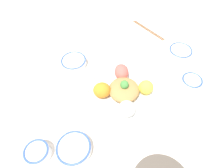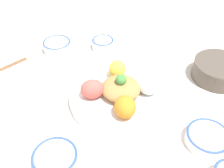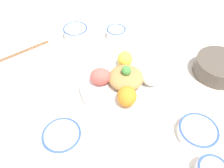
{
  "view_description": "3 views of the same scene",
  "coord_description": "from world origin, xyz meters",
  "px_view_note": "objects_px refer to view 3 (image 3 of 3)",
  "views": [
    {
      "loc": [
        0.2,
        -0.35,
        0.66
      ],
      "look_at": [
        -0.07,
        -0.0,
        0.07
      ],
      "focal_mm": 30.0,
      "sensor_mm": 36.0,
      "label": 1
    },
    {
      "loc": [
        -0.53,
        -0.31,
        0.6
      ],
      "look_at": [
        -0.02,
        0.06,
        0.04
      ],
      "focal_mm": 42.0,
      "sensor_mm": 36.0,
      "label": 2
    },
    {
      "loc": [
        -0.44,
        -0.29,
        0.61
      ],
      "look_at": [
        -0.07,
        0.04,
        0.03
      ],
      "focal_mm": 35.0,
      "sensor_mm": 36.0,
      "label": 3
    }
  ],
  "objects_px": {
    "side_serving_bowl": "(219,66)",
    "serving_spoon_extra": "(198,47)",
    "rice_bowl_blue": "(116,32)",
    "chopsticks_pair_near": "(24,51)",
    "salad_platter": "(125,81)",
    "sauce_bowl_dark": "(76,31)",
    "sauce_bowl_far": "(62,136)",
    "sauce_bowl_red": "(198,131)"
  },
  "relations": [
    {
      "from": "salad_platter",
      "to": "sauce_bowl_far",
      "type": "bearing_deg",
      "value": 179.01
    },
    {
      "from": "serving_spoon_extra",
      "to": "salad_platter",
      "type": "bearing_deg",
      "value": -124.94
    },
    {
      "from": "chopsticks_pair_near",
      "to": "salad_platter",
      "type": "bearing_deg",
      "value": -60.84
    },
    {
      "from": "rice_bowl_blue",
      "to": "side_serving_bowl",
      "type": "distance_m",
      "value": 0.44
    },
    {
      "from": "sauce_bowl_far",
      "to": "side_serving_bowl",
      "type": "height_order",
      "value": "side_serving_bowl"
    },
    {
      "from": "salad_platter",
      "to": "sauce_bowl_red",
      "type": "relative_size",
      "value": 2.77
    },
    {
      "from": "chopsticks_pair_near",
      "to": "serving_spoon_extra",
      "type": "xyz_separation_m",
      "value": [
        0.52,
        -0.53,
        -0.0
      ]
    },
    {
      "from": "side_serving_bowl",
      "to": "salad_platter",
      "type": "bearing_deg",
      "value": 142.68
    },
    {
      "from": "salad_platter",
      "to": "serving_spoon_extra",
      "type": "height_order",
      "value": "salad_platter"
    },
    {
      "from": "sauce_bowl_dark",
      "to": "side_serving_bowl",
      "type": "distance_m",
      "value": 0.61
    },
    {
      "from": "sauce_bowl_red",
      "to": "sauce_bowl_dark",
      "type": "distance_m",
      "value": 0.65
    },
    {
      "from": "sauce_bowl_far",
      "to": "side_serving_bowl",
      "type": "xyz_separation_m",
      "value": [
        0.57,
        -0.22,
        0.02
      ]
    },
    {
      "from": "salad_platter",
      "to": "rice_bowl_blue",
      "type": "distance_m",
      "value": 0.3
    },
    {
      "from": "salad_platter",
      "to": "side_serving_bowl",
      "type": "relative_size",
      "value": 1.88
    },
    {
      "from": "sauce_bowl_dark",
      "to": "side_serving_bowl",
      "type": "xyz_separation_m",
      "value": [
        0.2,
        -0.58,
        0.01
      ]
    },
    {
      "from": "salad_platter",
      "to": "side_serving_bowl",
      "type": "bearing_deg",
      "value": -37.32
    },
    {
      "from": "sauce_bowl_far",
      "to": "serving_spoon_extra",
      "type": "xyz_separation_m",
      "value": [
        0.67,
        -0.1,
        -0.01
      ]
    },
    {
      "from": "sauce_bowl_far",
      "to": "sauce_bowl_red",
      "type": "bearing_deg",
      "value": -45.84
    },
    {
      "from": "sauce_bowl_far",
      "to": "chopsticks_pair_near",
      "type": "relative_size",
      "value": 0.53
    },
    {
      "from": "salad_platter",
      "to": "sauce_bowl_dark",
      "type": "relative_size",
      "value": 2.99
    },
    {
      "from": "salad_platter",
      "to": "side_serving_bowl",
      "type": "distance_m",
      "value": 0.36
    },
    {
      "from": "side_serving_bowl",
      "to": "serving_spoon_extra",
      "type": "bearing_deg",
      "value": 52.2
    },
    {
      "from": "rice_bowl_blue",
      "to": "chopsticks_pair_near",
      "type": "xyz_separation_m",
      "value": [
        -0.34,
        0.22,
        -0.02
      ]
    },
    {
      "from": "salad_platter",
      "to": "serving_spoon_extra",
      "type": "relative_size",
      "value": 2.62
    },
    {
      "from": "rice_bowl_blue",
      "to": "sauce_bowl_red",
      "type": "bearing_deg",
      "value": -111.94
    },
    {
      "from": "chopsticks_pair_near",
      "to": "sauce_bowl_dark",
      "type": "bearing_deg",
      "value": -8.08
    },
    {
      "from": "rice_bowl_blue",
      "to": "sauce_bowl_far",
      "type": "distance_m",
      "value": 0.53
    },
    {
      "from": "salad_platter",
      "to": "sauce_bowl_red",
      "type": "xyz_separation_m",
      "value": [
        -0.0,
        -0.29,
        -0.01
      ]
    },
    {
      "from": "sauce_bowl_far",
      "to": "serving_spoon_extra",
      "type": "distance_m",
      "value": 0.67
    },
    {
      "from": "rice_bowl_blue",
      "to": "sauce_bowl_dark",
      "type": "xyz_separation_m",
      "value": [
        -0.12,
        0.14,
        -0.0
      ]
    },
    {
      "from": "side_serving_bowl",
      "to": "serving_spoon_extra",
      "type": "distance_m",
      "value": 0.16
    },
    {
      "from": "sauce_bowl_far",
      "to": "side_serving_bowl",
      "type": "bearing_deg",
      "value": -21.19
    },
    {
      "from": "rice_bowl_blue",
      "to": "chopsticks_pair_near",
      "type": "height_order",
      "value": "rice_bowl_blue"
    },
    {
      "from": "chopsticks_pair_near",
      "to": "sauce_bowl_far",
      "type": "bearing_deg",
      "value": -97.18
    },
    {
      "from": "salad_platter",
      "to": "side_serving_bowl",
      "type": "height_order",
      "value": "salad_platter"
    },
    {
      "from": "rice_bowl_blue",
      "to": "serving_spoon_extra",
      "type": "height_order",
      "value": "rice_bowl_blue"
    },
    {
      "from": "side_serving_bowl",
      "to": "chopsticks_pair_near",
      "type": "height_order",
      "value": "side_serving_bowl"
    },
    {
      "from": "serving_spoon_extra",
      "to": "chopsticks_pair_near",
      "type": "bearing_deg",
      "value": -156.97
    },
    {
      "from": "sauce_bowl_far",
      "to": "serving_spoon_extra",
      "type": "relative_size",
      "value": 0.93
    },
    {
      "from": "salad_platter",
      "to": "chopsticks_pair_near",
      "type": "relative_size",
      "value": 1.48
    },
    {
      "from": "side_serving_bowl",
      "to": "rice_bowl_blue",
      "type": "bearing_deg",
      "value": 100.85
    },
    {
      "from": "salad_platter",
      "to": "sauce_bowl_far",
      "type": "relative_size",
      "value": 2.81
    }
  ]
}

